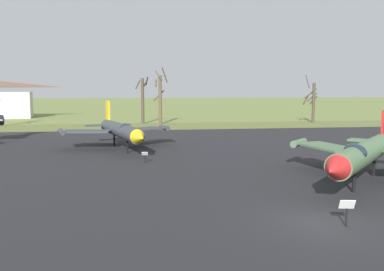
% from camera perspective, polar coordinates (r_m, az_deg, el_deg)
% --- Properties ---
extents(ground_plane, '(600.00, 600.00, 0.00)m').
position_cam_1_polar(ground_plane, '(17.81, 17.97, -11.92)').
color(ground_plane, olive).
extents(asphalt_apron, '(100.12, 50.62, 0.05)m').
position_cam_1_polar(asphalt_apron, '(31.71, 5.65, -3.57)').
color(asphalt_apron, black).
rests_on(asphalt_apron, ground).
extents(grass_verge_strip, '(160.12, 12.00, 0.06)m').
position_cam_1_polar(grass_verge_strip, '(62.29, -1.42, 1.38)').
color(grass_verge_strip, '#606733').
rests_on(grass_verge_strip, ground).
extents(jet_fighter_front_left, '(10.71, 13.21, 4.48)m').
position_cam_1_polar(jet_fighter_front_left, '(37.47, -10.23, 0.78)').
color(jet_fighter_front_left, '#33383D').
rests_on(jet_fighter_front_left, ground).
extents(info_placard_front_left, '(0.49, 0.28, 0.93)m').
position_cam_1_polar(info_placard_front_left, '(30.30, -6.78, -3.00)').
color(info_placard_front_left, black).
rests_on(info_placard_front_left, ground).
extents(jet_fighter_rear_center, '(11.77, 11.87, 4.17)m').
position_cam_1_polar(jet_fighter_rear_center, '(25.52, 23.64, -2.19)').
color(jet_fighter_rear_center, '#4C6B47').
rests_on(jet_fighter_rear_center, ground).
extents(info_placard_rear_center, '(0.65, 0.35, 1.17)m').
position_cam_1_polar(info_placard_rear_center, '(17.41, 21.31, -9.89)').
color(info_placard_rear_center, black).
rests_on(info_placard_rear_center, ground).
extents(bare_tree_left_of_center, '(2.21, 1.90, 7.89)m').
position_cam_1_polar(bare_tree_left_of_center, '(67.36, -7.10, 5.24)').
color(bare_tree_left_of_center, '#42382D').
rests_on(bare_tree_left_of_center, ground).
extents(bare_tree_center, '(2.43, 2.45, 9.33)m').
position_cam_1_polar(bare_tree_center, '(65.88, -4.60, 5.51)').
color(bare_tree_center, brown).
rests_on(bare_tree_center, ground).
extents(bare_tree_right_of_center, '(3.10, 3.04, 8.29)m').
position_cam_1_polar(bare_tree_right_of_center, '(71.76, 16.87, 4.79)').
color(bare_tree_right_of_center, '#42382D').
rests_on(bare_tree_right_of_center, ground).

